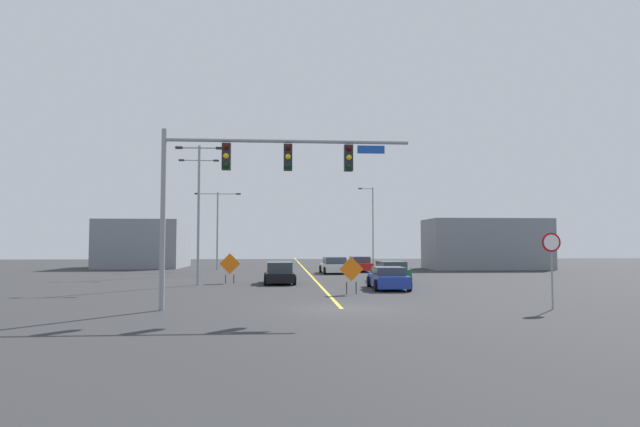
{
  "coord_description": "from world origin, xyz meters",
  "views": [
    {
      "loc": [
        -2.38,
        -21.08,
        2.55
      ],
      "look_at": [
        0.3,
        15.99,
        4.66
      ],
      "focal_mm": 30.05,
      "sensor_mm": 36.0,
      "label": 1
    }
  ],
  "objects_px": {
    "street_lamp_near_right": "(372,223)",
    "construction_sign_median_near": "(230,265)",
    "stop_sign": "(552,255)",
    "car_blue_approaching": "(388,278)",
    "street_lamp_mid_right": "(199,203)",
    "car_green_distant": "(391,272)",
    "car_black_near": "(280,273)",
    "traffic_signal_assembly": "(251,172)",
    "street_lamp_near_left": "(198,207)",
    "car_white_passing": "(334,266)",
    "street_lamp_mid_left": "(217,223)",
    "car_red_mid": "(359,265)",
    "construction_sign_left_lane": "(351,271)"
  },
  "relations": [
    {
      "from": "car_green_distant",
      "to": "car_black_near",
      "type": "relative_size",
      "value": 0.99
    },
    {
      "from": "stop_sign",
      "to": "car_green_distant",
      "type": "height_order",
      "value": "stop_sign"
    },
    {
      "from": "construction_sign_median_near",
      "to": "street_lamp_mid_right",
      "type": "bearing_deg",
      "value": -138.9
    },
    {
      "from": "street_lamp_mid_left",
      "to": "street_lamp_near_left",
      "type": "relative_size",
      "value": 0.79
    },
    {
      "from": "stop_sign",
      "to": "car_green_distant",
      "type": "relative_size",
      "value": 0.73
    },
    {
      "from": "street_lamp_mid_left",
      "to": "car_red_mid",
      "type": "distance_m",
      "value": 14.57
    },
    {
      "from": "street_lamp_near_right",
      "to": "car_green_distant",
      "type": "height_order",
      "value": "street_lamp_near_right"
    },
    {
      "from": "street_lamp_near_left",
      "to": "car_red_mid",
      "type": "xyz_separation_m",
      "value": [
        14.11,
        4.1,
        -4.96
      ]
    },
    {
      "from": "car_blue_approaching",
      "to": "street_lamp_near_right",
      "type": "bearing_deg",
      "value": 81.78
    },
    {
      "from": "street_lamp_near_right",
      "to": "construction_sign_median_near",
      "type": "relative_size",
      "value": 4.83
    },
    {
      "from": "street_lamp_mid_left",
      "to": "street_lamp_near_left",
      "type": "height_order",
      "value": "street_lamp_near_left"
    },
    {
      "from": "stop_sign",
      "to": "car_red_mid",
      "type": "bearing_deg",
      "value": 96.64
    },
    {
      "from": "street_lamp_mid_right",
      "to": "street_lamp_near_left",
      "type": "distance_m",
      "value": 11.58
    },
    {
      "from": "street_lamp_mid_left",
      "to": "construction_sign_left_lane",
      "type": "bearing_deg",
      "value": -69.27
    },
    {
      "from": "car_green_distant",
      "to": "car_red_mid",
      "type": "distance_m",
      "value": 13.49
    },
    {
      "from": "car_white_passing",
      "to": "construction_sign_left_lane",
      "type": "bearing_deg",
      "value": -93.03
    },
    {
      "from": "stop_sign",
      "to": "street_lamp_near_right",
      "type": "distance_m",
      "value": 43.83
    },
    {
      "from": "stop_sign",
      "to": "street_lamp_near_left",
      "type": "relative_size",
      "value": 0.31
    },
    {
      "from": "street_lamp_mid_right",
      "to": "car_blue_approaching",
      "type": "bearing_deg",
      "value": -17.85
    },
    {
      "from": "car_black_near",
      "to": "construction_sign_median_near",
      "type": "bearing_deg",
      "value": 171.79
    },
    {
      "from": "construction_sign_left_lane",
      "to": "car_black_near",
      "type": "distance_m",
      "value": 8.46
    },
    {
      "from": "car_white_passing",
      "to": "car_blue_approaching",
      "type": "xyz_separation_m",
      "value": [
        1.48,
        -16.14,
        -0.06
      ]
    },
    {
      "from": "street_lamp_mid_right",
      "to": "car_green_distant",
      "type": "distance_m",
      "value": 13.38
    },
    {
      "from": "car_green_distant",
      "to": "car_blue_approaching",
      "type": "relative_size",
      "value": 0.93
    },
    {
      "from": "car_white_passing",
      "to": "construction_sign_median_near",
      "type": "bearing_deg",
      "value": -125.73
    },
    {
      "from": "car_blue_approaching",
      "to": "stop_sign",
      "type": "bearing_deg",
      "value": -65.06
    },
    {
      "from": "stop_sign",
      "to": "construction_sign_left_lane",
      "type": "relative_size",
      "value": 1.58
    },
    {
      "from": "stop_sign",
      "to": "construction_sign_left_lane",
      "type": "bearing_deg",
      "value": 135.76
    },
    {
      "from": "car_blue_approaching",
      "to": "construction_sign_median_near",
      "type": "bearing_deg",
      "value": 151.08
    },
    {
      "from": "traffic_signal_assembly",
      "to": "car_white_passing",
      "type": "height_order",
      "value": "traffic_signal_assembly"
    },
    {
      "from": "traffic_signal_assembly",
      "to": "car_green_distant",
      "type": "relative_size",
      "value": 2.37
    },
    {
      "from": "street_lamp_near_left",
      "to": "construction_sign_left_lane",
      "type": "height_order",
      "value": "street_lamp_near_left"
    },
    {
      "from": "construction_sign_median_near",
      "to": "car_red_mid",
      "type": "height_order",
      "value": "construction_sign_median_near"
    },
    {
      "from": "car_green_distant",
      "to": "car_blue_approaching",
      "type": "xyz_separation_m",
      "value": [
        -1.3,
        -5.64,
        -0.07
      ]
    },
    {
      "from": "street_lamp_mid_left",
      "to": "construction_sign_median_near",
      "type": "distance_m",
      "value": 18.42
    },
    {
      "from": "street_lamp_near_right",
      "to": "car_red_mid",
      "type": "relative_size",
      "value": 2.03
    },
    {
      "from": "construction_sign_median_near",
      "to": "car_green_distant",
      "type": "height_order",
      "value": "construction_sign_median_near"
    },
    {
      "from": "traffic_signal_assembly",
      "to": "street_lamp_near_left",
      "type": "height_order",
      "value": "street_lamp_near_left"
    },
    {
      "from": "car_green_distant",
      "to": "stop_sign",
      "type": "bearing_deg",
      "value": -78.16
    },
    {
      "from": "street_lamp_mid_right",
      "to": "construction_sign_median_near",
      "type": "distance_m",
      "value": 4.55
    },
    {
      "from": "car_green_distant",
      "to": "car_black_near",
      "type": "bearing_deg",
      "value": -172.87
    },
    {
      "from": "street_lamp_mid_left",
      "to": "car_blue_approaching",
      "type": "height_order",
      "value": "street_lamp_mid_left"
    },
    {
      "from": "street_lamp_near_left",
      "to": "car_green_distant",
      "type": "height_order",
      "value": "street_lamp_near_left"
    },
    {
      "from": "street_lamp_mid_right",
      "to": "car_red_mid",
      "type": "relative_size",
      "value": 1.88
    },
    {
      "from": "street_lamp_near_right",
      "to": "car_green_distant",
      "type": "distance_m",
      "value": 28.94
    },
    {
      "from": "stop_sign",
      "to": "car_blue_approaching",
      "type": "bearing_deg",
      "value": 114.94
    },
    {
      "from": "street_lamp_near_right",
      "to": "street_lamp_near_left",
      "type": "height_order",
      "value": "street_lamp_near_left"
    },
    {
      "from": "street_lamp_near_left",
      "to": "car_red_mid",
      "type": "distance_m",
      "value": 15.51
    },
    {
      "from": "traffic_signal_assembly",
      "to": "street_lamp_near_right",
      "type": "bearing_deg",
      "value": 74.21
    },
    {
      "from": "street_lamp_near_left",
      "to": "construction_sign_median_near",
      "type": "xyz_separation_m",
      "value": [
        3.58,
        -9.85,
        -4.4
      ]
    }
  ]
}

